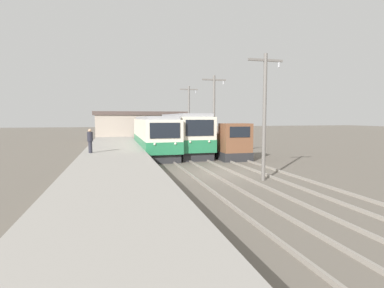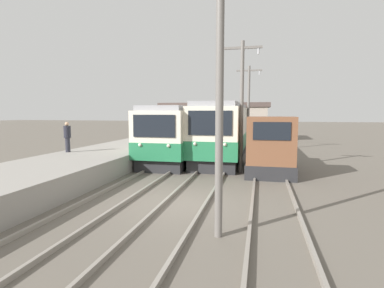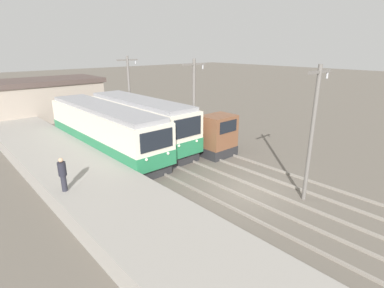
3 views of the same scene
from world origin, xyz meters
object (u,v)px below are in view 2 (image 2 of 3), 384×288
commuter_train_left (186,134)px  shunting_locomotive (270,150)px  catenary_mast_far (249,106)px  catenary_mast_near (220,90)px  catenary_mast_mid (242,102)px  person_on_platform (67,136)px  commuter_train_center (223,134)px

commuter_train_left → shunting_locomotive: bearing=-37.4°
commuter_train_left → catenary_mast_far: (4.31, 3.47, 2.08)m
catenary_mast_near → catenary_mast_mid: size_ratio=1.00×
shunting_locomotive → catenary_mast_near: 9.63m
shunting_locomotive → person_on_platform: 11.24m
commuter_train_left → catenary_mast_far: size_ratio=1.95×
catenary_mast_mid → catenary_mast_far: bearing=90.0°
shunting_locomotive → catenary_mast_mid: bearing=-156.9°
commuter_train_left → commuter_train_center: bearing=-9.9°
commuter_train_left → shunting_locomotive: (5.80, -4.43, -0.46)m
commuter_train_center → person_on_platform: commuter_train_center is taller
catenary_mast_far → person_on_platform: size_ratio=4.05×
shunting_locomotive → person_on_platform: size_ratio=3.35×
commuter_train_center → catenary_mast_near: 13.35m
catenary_mast_near → catenary_mast_far: 17.07m
catenary_mast_mid → person_on_platform: (-9.57, -1.24, -1.85)m
catenary_mast_far → person_on_platform: 13.80m
commuter_train_left → commuter_train_center: commuter_train_center is taller
commuter_train_center → shunting_locomotive: 4.98m
shunting_locomotive → catenary_mast_near: size_ratio=0.83×
catenary_mast_near → person_on_platform: 12.18m
catenary_mast_near → catenary_mast_far: bearing=90.0°
catenary_mast_far → person_on_platform: bearing=-134.4°
commuter_train_center → catenary_mast_far: size_ratio=1.66×
catenary_mast_mid → catenary_mast_far: (0.00, 8.53, 0.00)m
shunting_locomotive → catenary_mast_far: (-1.49, 7.90, 2.54)m
commuter_train_center → catenary_mast_far: bearing=69.1°
commuter_train_left → catenary_mast_mid: bearing=-49.6°
commuter_train_center → shunting_locomotive: (3.00, -3.94, -0.55)m
commuter_train_left → person_on_platform: size_ratio=7.89×
commuter_train_left → catenary_mast_near: catenary_mast_near is taller
commuter_train_left → catenary_mast_far: catenary_mast_far is taller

